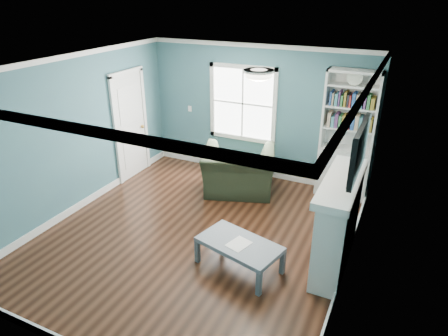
% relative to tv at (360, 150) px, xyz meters
% --- Properties ---
extents(floor, '(5.00, 5.00, 0.00)m').
position_rel_tv_xyz_m(floor, '(-2.20, -0.20, -1.72)').
color(floor, black).
rests_on(floor, ground).
extents(room_walls, '(5.00, 5.00, 5.00)m').
position_rel_tv_xyz_m(room_walls, '(-2.20, -0.20, -0.14)').
color(room_walls, '#3B6474').
rests_on(room_walls, ground).
extents(trim, '(4.50, 5.00, 2.60)m').
position_rel_tv_xyz_m(trim, '(-2.20, -0.20, -0.49)').
color(trim, white).
rests_on(trim, ground).
extents(window, '(1.40, 0.06, 1.50)m').
position_rel_tv_xyz_m(window, '(-2.50, 2.29, -0.27)').
color(window, white).
rests_on(window, room_walls).
extents(bookshelf, '(0.90, 0.35, 2.31)m').
position_rel_tv_xyz_m(bookshelf, '(-0.43, 2.10, -0.80)').
color(bookshelf, silver).
rests_on(bookshelf, ground).
extents(fireplace, '(0.44, 1.58, 1.30)m').
position_rel_tv_xyz_m(fireplace, '(-0.12, 0.00, -1.09)').
color(fireplace, black).
rests_on(fireplace, ground).
extents(tv, '(0.06, 1.10, 0.65)m').
position_rel_tv_xyz_m(tv, '(0.00, 0.00, 0.00)').
color(tv, black).
rests_on(tv, fireplace).
extents(door, '(0.12, 0.98, 2.17)m').
position_rel_tv_xyz_m(door, '(-4.42, 1.20, -0.65)').
color(door, silver).
rests_on(door, ground).
extents(ceiling_fixture, '(0.38, 0.38, 0.15)m').
position_rel_tv_xyz_m(ceiling_fixture, '(-1.30, -0.10, 0.82)').
color(ceiling_fixture, white).
rests_on(ceiling_fixture, room_walls).
extents(light_switch, '(0.08, 0.01, 0.12)m').
position_rel_tv_xyz_m(light_switch, '(-3.70, 2.28, -0.52)').
color(light_switch, white).
rests_on(light_switch, room_walls).
extents(recliner, '(1.48, 1.21, 1.12)m').
position_rel_tv_xyz_m(recliner, '(-2.19, 1.40, -1.17)').
color(recliner, black).
rests_on(recliner, ground).
extents(coffee_table, '(1.23, 0.86, 0.40)m').
position_rel_tv_xyz_m(coffee_table, '(-1.28, -0.66, -1.37)').
color(coffee_table, '#495158').
rests_on(coffee_table, ground).
extents(paper_sheet, '(0.32, 0.36, 0.00)m').
position_rel_tv_xyz_m(paper_sheet, '(-1.28, -0.69, -1.32)').
color(paper_sheet, white).
rests_on(paper_sheet, coffee_table).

